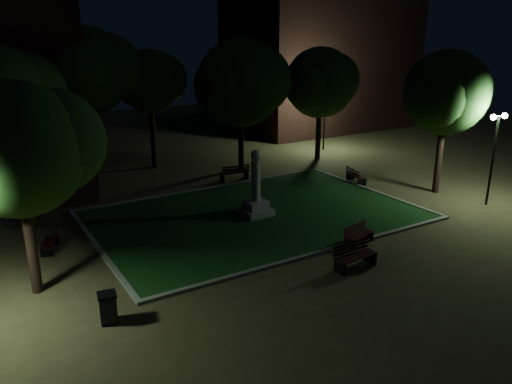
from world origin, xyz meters
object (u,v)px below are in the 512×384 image
bench_near_left (354,256)px  bench_far_side (235,173)px  monument (256,197)px  bench_left_side (50,243)px  bench_right_side (355,176)px  trash_bin (108,308)px  bench_near_right (358,235)px  bicycle (22,218)px

bench_near_left → bench_far_side: 12.74m
monument → bench_left_side: (-9.28, 0.89, -0.60)m
monument → bench_right_side: monument is taller
bench_far_side → trash_bin: size_ratio=1.92×
bench_near_right → bench_right_side: bearing=35.5°
bench_left_side → bench_right_side: 17.25m
bench_right_side → bicycle: size_ratio=1.11×
monument → bench_left_side: 9.34m
trash_bin → bicycle: bearing=96.7°
monument → bench_right_side: 8.15m
bench_near_right → trash_bin: trash_bin is taller
bench_near_left → trash_bin: (-8.99, 1.12, 0.03)m
bench_right_side → bench_near_right: bearing=153.0°
bench_left_side → trash_bin: bearing=25.3°
bench_near_right → trash_bin: bearing=169.6°
bench_far_side → trash_bin: (-10.82, -11.49, 0.03)m
bench_left_side → trash_bin: 6.54m
monument → trash_bin: bearing=-147.2°
bench_right_side → bicycle: bearing=95.9°
monument → trash_bin: monument is taller
bench_left_side → bench_far_side: size_ratio=0.78×
trash_bin → bicycle: size_ratio=0.62×
bench_near_right → bench_left_side: bearing=138.7°
monument → trash_bin: size_ratio=3.33×
monument → bicycle: monument is taller
bench_near_right → bench_left_side: size_ratio=1.10×
bench_right_side → bench_far_side: bench_far_side is taller
bench_far_side → bench_near_right: bearing=96.2°
trash_bin → monument: bearing=32.8°
bench_right_side → trash_bin: (-16.68, -7.33, 0.07)m
monument → bench_near_right: bearing=-69.3°
bench_left_side → bicycle: size_ratio=0.94×
bench_near_left → bench_right_side: (7.70, 8.45, -0.04)m
bench_left_side → bicycle: bicycle is taller
bench_near_right → trash_bin: (-10.67, -0.51, 0.10)m
bench_near_left → bicycle: bearing=129.7°
bench_left_side → bench_right_side: size_ratio=0.85×
bench_right_side → bench_near_left: bearing=152.0°
bench_near_left → bench_left_side: 12.21m
bench_near_left → bench_near_right: (1.69, 1.62, -0.07)m
trash_bin → bench_left_side: bearing=94.8°
bench_left_side → bench_far_side: bearing=134.2°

